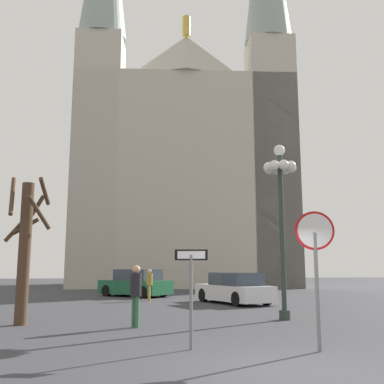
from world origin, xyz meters
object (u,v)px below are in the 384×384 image
at_px(stop_sign, 315,251).
at_px(one_way_arrow_sign, 191,284).
at_px(street_lamp, 281,192).
at_px(parked_car_near_white, 234,289).
at_px(cathedral, 184,157).
at_px(bare_tree, 25,244).
at_px(pedestrian_standing, 136,289).
at_px(parked_car_far_green, 136,284).
at_px(pedestrian_walking, 149,282).

relative_size(stop_sign, one_way_arrow_sign, 1.39).
bearing_deg(street_lamp, parked_car_near_white, 92.06).
distance_m(cathedral, one_way_arrow_sign, 32.10).
bearing_deg(parked_car_near_white, bare_tree, -139.33).
xyz_separation_m(cathedral, parked_car_near_white, (0.35, -18.96, -10.93)).
relative_size(bare_tree, parked_car_near_white, 0.95).
relative_size(one_way_arrow_sign, parked_car_near_white, 0.44).
bearing_deg(parked_car_near_white, cathedral, 91.07).
bearing_deg(pedestrian_standing, stop_sign, -48.00).
bearing_deg(cathedral, one_way_arrow_sign, -95.72).
xyz_separation_m(bare_tree, parked_car_far_green, (3.34, 12.33, -1.63)).
bearing_deg(pedestrian_standing, bare_tree, 163.73).
bearing_deg(cathedral, parked_car_far_green, -107.35).
distance_m(cathedral, parked_car_far_green, 17.77).
relative_size(cathedral, stop_sign, 14.11).
bearing_deg(street_lamp, bare_tree, -178.00).
xyz_separation_m(one_way_arrow_sign, parked_car_far_green, (-1.16, 16.85, -0.61)).
distance_m(bare_tree, parked_car_far_green, 12.88).
xyz_separation_m(pedestrian_walking, pedestrian_standing, (-0.67, -9.95, 0.11)).
xyz_separation_m(stop_sign, bare_tree, (-7.04, 5.08, 0.34)).
bearing_deg(one_way_arrow_sign, bare_tree, 134.82).
distance_m(bare_tree, pedestrian_standing, 3.72).
xyz_separation_m(parked_car_far_green, pedestrian_standing, (-0.00, -13.30, 0.33)).
xyz_separation_m(cathedral, bare_tree, (-7.53, -25.73, -9.25)).
height_order(parked_car_near_white, pedestrian_standing, pedestrian_standing).
height_order(parked_car_near_white, parked_car_far_green, parked_car_far_green).
height_order(street_lamp, pedestrian_walking, street_lamp).
distance_m(stop_sign, parked_car_near_white, 11.96).
relative_size(bare_tree, pedestrian_standing, 2.58).
distance_m(one_way_arrow_sign, parked_car_near_white, 11.82).
distance_m(street_lamp, pedestrian_standing, 5.84).
relative_size(pedestrian_walking, pedestrian_standing, 0.90).
relative_size(cathedral, pedestrian_walking, 25.69).
xyz_separation_m(parked_car_near_white, pedestrian_walking, (-3.87, 2.20, 0.27)).
bearing_deg(pedestrian_walking, street_lamp, -64.70).
height_order(cathedral, bare_tree, cathedral).
distance_m(bare_tree, parked_car_near_white, 10.53).
bearing_deg(parked_car_near_white, parked_car_far_green, 129.27).
bearing_deg(parked_car_far_green, bare_tree, -105.17).
xyz_separation_m(parked_car_near_white, pedestrian_standing, (-4.54, -7.75, 0.38)).
bearing_deg(one_way_arrow_sign, pedestrian_walking, 92.08).
relative_size(parked_car_near_white, parked_car_far_green, 1.08).
height_order(parked_car_near_white, pedestrian_walking, pedestrian_walking).
height_order(cathedral, stop_sign, cathedral).
distance_m(stop_sign, bare_tree, 8.69).
bearing_deg(street_lamp, cathedral, 91.32).
bearing_deg(street_lamp, pedestrian_standing, -165.24).
xyz_separation_m(street_lamp, pedestrian_walking, (-4.11, 8.69, -3.22)).
distance_m(one_way_arrow_sign, street_lamp, 6.65).
xyz_separation_m(cathedral, pedestrian_standing, (-4.19, -26.71, -10.55)).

